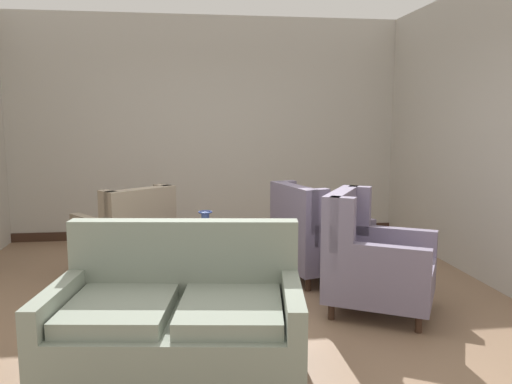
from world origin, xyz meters
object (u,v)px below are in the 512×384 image
armchair_beside_settee (127,239)px  armchair_near_window (372,261)px  porcelain_vase (205,229)px  armchair_near_sideboard (315,238)px  settee (178,315)px  side_table (332,229)px  coffee_table (211,253)px

armchair_beside_settee → armchair_near_window: bearing=113.9°
porcelain_vase → armchair_near_sideboard: bearing=23.6°
armchair_near_window → armchair_near_sideboard: (-0.26, 0.94, -0.01)m
armchair_near_sideboard → armchair_beside_settee: armchair_near_sideboard is taller
settee → armchair_near_sideboard: size_ratio=1.71×
armchair_beside_settee → settee: bearing=67.5°
porcelain_vase → settee: bearing=-100.0°
armchair_near_sideboard → side_table: size_ratio=1.36×
porcelain_vase → side_table: bearing=30.1°
porcelain_vase → armchair_beside_settee: size_ratio=0.26×
coffee_table → armchair_near_sideboard: armchair_near_sideboard is taller
armchair_near_sideboard → side_table: 0.42m
settee → side_table: (1.64, 2.14, 0.05)m
porcelain_vase → settee: 1.37m
porcelain_vase → side_table: size_ratio=0.40×
porcelain_vase → armchair_beside_settee: bearing=135.7°
coffee_table → side_table: 1.58m
porcelain_vase → armchair_near_window: bearing=-17.8°
porcelain_vase → armchair_beside_settee: 1.11m
coffee_table → settee: bearing=-102.0°
coffee_table → armchair_beside_settee: bearing=137.6°
settee → side_table: 2.69m
armchair_beside_settee → armchair_near_sideboard: bearing=135.1°
armchair_near_window → armchair_near_sideboard: bearing=45.6°
armchair_near_sideboard → armchair_beside_settee: bearing=66.5°
side_table → settee: bearing=-127.4°
coffee_table → armchair_beside_settee: size_ratio=0.78×
settee → armchair_near_sideboard: (1.36, 1.82, 0.04)m
porcelain_vase → side_table: porcelain_vase is taller
porcelain_vase → armchair_near_sideboard: (1.13, 0.49, -0.23)m
coffee_table → armchair_near_window: bearing=-18.6°
coffee_table → armchair_near_sideboard: 1.19m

